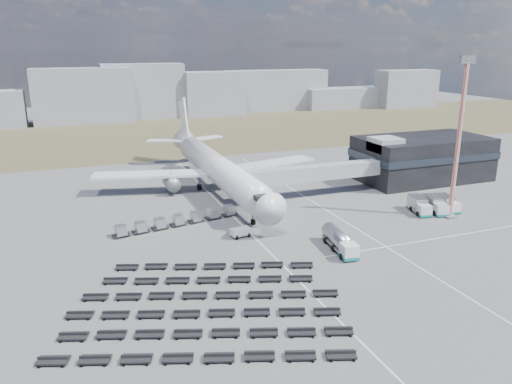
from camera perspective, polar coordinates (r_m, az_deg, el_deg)
name	(u,v)px	position (r m, az deg, el deg)	size (l,w,h in m)	color
ground	(273,243)	(80.65, 1.93, -5.80)	(420.00, 420.00, 0.00)	#565659
grass_strip	(154,133)	(183.62, -11.56, 6.58)	(420.00, 90.00, 0.01)	brown
lane_markings	(318,229)	(87.12, 7.11, -4.18)	(47.12, 110.00, 0.01)	silver
terminal	(422,157)	(123.06, 18.41, 3.77)	(30.40, 16.40, 11.00)	black
jet_bridge	(306,174)	(103.07, 5.72, 2.07)	(30.30, 3.80, 7.05)	#939399
airliner	(215,166)	(108.19, -4.70, 2.92)	(51.59, 64.53, 17.62)	silver
skyline	(153,98)	(221.40, -11.71, 10.50)	(311.84, 24.00, 22.89)	gray
fuel_tanker	(340,241)	(78.15, 9.56, -5.56)	(3.61, 9.75, 3.08)	silver
pushback_tug	(240,232)	(82.79, -1.79, -4.65)	(3.21, 1.80, 1.45)	silver
catering_truck	(261,177)	(114.65, 0.54, 1.75)	(2.90, 6.09, 2.71)	silver
service_trucks_near	(428,205)	(99.61, 19.02, -1.43)	(7.10, 7.88, 2.69)	silver
service_trucks_far	(440,204)	(101.53, 20.31, -1.29)	(6.04, 6.91, 2.50)	silver
uld_row	(178,220)	(88.53, -8.89, -3.18)	(23.02, 5.90, 1.79)	black
baggage_dollies	(205,305)	(62.14, -5.83, -12.68)	(36.93, 32.13, 0.74)	black
floodlight_mast	(459,140)	(95.39, 22.14, 5.55)	(2.75, 2.23, 28.83)	red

